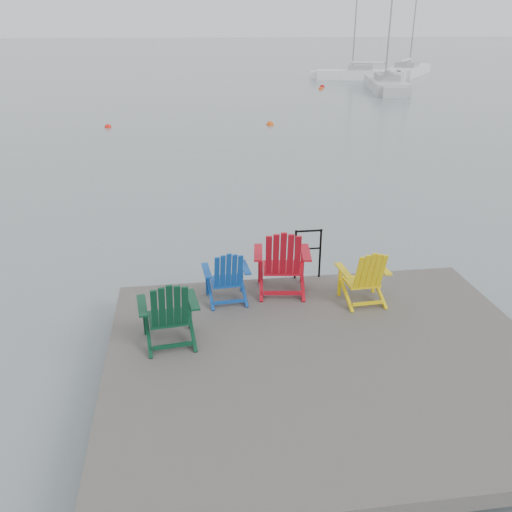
{
  "coord_description": "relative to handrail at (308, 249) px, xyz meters",
  "views": [
    {
      "loc": [
        -1.84,
        -6.01,
        4.65
      ],
      "look_at": [
        -0.62,
        2.72,
        0.85
      ],
      "focal_mm": 38.0,
      "sensor_mm": 36.0,
      "label": 1
    }
  ],
  "objects": [
    {
      "name": "chair_green",
      "position": [
        -2.38,
        -1.84,
        -0.02
      ],
      "size": [
        0.89,
        0.83,
        1.03
      ],
      "rotation": [
        0.0,
        0.0,
        0.12
      ],
      "color": "#093620",
      "rests_on": "dock"
    },
    {
      "name": "chair_yellow",
      "position": [
        0.69,
        -1.04,
        -0.06
      ],
      "size": [
        0.78,
        0.73,
        0.95
      ],
      "rotation": [
        0.0,
        0.0,
        0.05
      ],
      "color": "yellow",
      "rests_on": "dock"
    },
    {
      "name": "sailboat_far",
      "position": [
        13.8,
        40.62,
        -0.69
      ],
      "size": [
        7.15,
        3.36,
        9.76
      ],
      "rotation": [
        0.0,
        0.0,
        1.34
      ],
      "color": "white",
      "rests_on": "ground"
    },
    {
      "name": "chair_red",
      "position": [
        -0.55,
        -0.5,
        0.04
      ],
      "size": [
        1.01,
        0.95,
        1.16
      ],
      "rotation": [
        0.0,
        0.0,
        -0.14
      ],
      "color": "#B10D1B",
      "rests_on": "dock"
    },
    {
      "name": "sailboat_near",
      "position": [
        13.46,
        32.32,
        -0.69
      ],
      "size": [
        4.22,
        9.22,
        12.26
      ],
      "rotation": [
        0.0,
        0.0,
        -0.22
      ],
      "color": "silver",
      "rests_on": "ground"
    },
    {
      "name": "ground",
      "position": [
        -0.25,
        -2.45,
        -1.04
      ],
      "size": [
        400.0,
        400.0,
        0.0
      ],
      "primitive_type": "plane",
      "color": "slate",
      "rests_on": "ground"
    },
    {
      "name": "chair_blue",
      "position": [
        -1.47,
        -0.69,
        -0.08
      ],
      "size": [
        0.76,
        0.71,
        0.92
      ],
      "rotation": [
        0.0,
        0.0,
        0.06
      ],
      "color": "#0E429A",
      "rests_on": "dock"
    },
    {
      "name": "buoy_d",
      "position": [
        9.24,
        34.91,
        -1.04
      ],
      "size": [
        0.38,
        0.38,
        0.38
      ],
      "primitive_type": "sphere",
      "color": "red",
      "rests_on": "ground"
    },
    {
      "name": "buoy_c",
      "position": [
        8.76,
        33.44,
        -1.04
      ],
      "size": [
        0.38,
        0.38,
        0.38
      ],
      "primitive_type": "sphere",
      "color": "#F5460E",
      "rests_on": "ground"
    },
    {
      "name": "sailboat_mid",
      "position": [
        20.2,
        44.43,
        -0.69
      ],
      "size": [
        7.69,
        9.6,
        13.45
      ],
      "rotation": [
        0.0,
        0.0,
        -0.6
      ],
      "color": "white",
      "rests_on": "ground"
    },
    {
      "name": "dock",
      "position": [
        -0.25,
        -2.45,
        -0.69
      ],
      "size": [
        6.0,
        5.0,
        1.4
      ],
      "color": "#2C2927",
      "rests_on": "ground"
    },
    {
      "name": "buoy_b",
      "position": [
        -5.53,
        18.82,
        -1.04
      ],
      "size": [
        0.33,
        0.33,
        0.33
      ],
      "primitive_type": "sphere",
      "color": "red",
      "rests_on": "ground"
    },
    {
      "name": "buoy_a",
      "position": [
        2.37,
        18.41,
        -1.04
      ],
      "size": [
        0.37,
        0.37,
        0.37
      ],
      "primitive_type": "sphere",
      "color": "#E9500D",
      "rests_on": "ground"
    },
    {
      "name": "handrail",
      "position": [
        0.0,
        0.0,
        0.0
      ],
      "size": [
        0.48,
        0.04,
        0.9
      ],
      "color": "black",
      "rests_on": "dock"
    }
  ]
}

